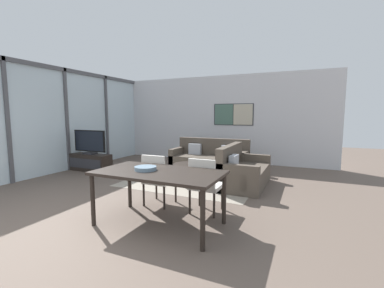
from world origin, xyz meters
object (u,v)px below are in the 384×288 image
(tv_console, at_px, (90,162))
(coffee_table, at_px, (190,169))
(dining_chair_centre, at_px, (205,183))
(television, at_px, (90,142))
(sofa_side, at_px, (241,173))
(dining_chair_left, at_px, (157,177))
(fruit_bowl, at_px, (146,168))
(dining_table, at_px, (159,176))
(sofa_main, at_px, (210,161))

(tv_console, distance_m, coffee_table, 3.03)
(tv_console, distance_m, dining_chair_centre, 4.33)
(television, xyz_separation_m, sofa_side, (4.17, 0.22, -0.51))
(coffee_table, height_order, dining_chair_left, dining_chair_left)
(television, distance_m, fruit_bowl, 4.06)
(dining_table, height_order, dining_chair_left, dining_chair_left)
(tv_console, distance_m, fruit_bowl, 4.10)
(dining_table, bearing_deg, dining_chair_left, 123.42)
(sofa_side, bearing_deg, dining_chair_centre, 175.25)
(sofa_main, height_order, sofa_side, same)
(television, relative_size, coffee_table, 1.33)
(television, xyz_separation_m, dining_chair_left, (3.16, -1.59, -0.30))
(dining_chair_left, bearing_deg, coffee_table, 94.60)
(sofa_main, distance_m, dining_chair_left, 2.94)
(sofa_main, bearing_deg, television, -156.07)
(tv_console, relative_size, sofa_side, 0.77)
(dining_chair_left, relative_size, dining_chair_centre, 1.00)
(sofa_side, distance_m, dining_chair_left, 2.08)
(sofa_side, height_order, dining_chair_left, dining_chair_left)
(tv_console, distance_m, dining_table, 4.25)
(sofa_side, relative_size, dining_chair_left, 1.78)
(sofa_main, distance_m, coffee_table, 1.30)
(television, bearing_deg, coffee_table, 0.74)
(sofa_side, xyz_separation_m, coffee_table, (-1.14, -0.18, 0.03))
(dining_chair_centre, height_order, fruit_bowl, dining_chair_centre)
(sofa_main, distance_m, fruit_bowl, 3.65)
(sofa_main, height_order, coffee_table, sofa_main)
(tv_console, bearing_deg, dining_table, -31.97)
(coffee_table, distance_m, dining_table, 2.38)
(dining_chair_left, bearing_deg, television, 153.29)
(coffee_table, xyz_separation_m, dining_chair_centre, (0.99, -1.63, 0.18))
(tv_console, relative_size, fruit_bowl, 3.92)
(tv_console, bearing_deg, sofa_main, 23.94)
(tv_console, height_order, dining_chair_centre, dining_chair_centre)
(coffee_table, relative_size, dining_chair_centre, 0.91)
(coffee_table, relative_size, fruit_bowl, 2.60)
(sofa_main, xyz_separation_m, dining_chair_left, (0.13, -2.93, 0.21))
(dining_chair_left, bearing_deg, sofa_main, 92.56)
(tv_console, relative_size, coffee_table, 1.51)
(tv_console, bearing_deg, fruit_bowl, -33.68)
(dining_chair_left, distance_m, dining_chair_centre, 0.86)
(sofa_main, height_order, dining_chair_centre, dining_chair_centre)
(sofa_main, bearing_deg, coffee_table, -90.00)
(dining_table, bearing_deg, tv_console, 148.03)
(television, height_order, coffee_table, television)
(sofa_side, xyz_separation_m, dining_chair_centre, (-0.15, -1.81, 0.21))
(fruit_bowl, bearing_deg, sofa_main, 95.64)
(coffee_table, bearing_deg, sofa_side, 9.03)
(coffee_table, distance_m, fruit_bowl, 2.37)
(sofa_side, bearing_deg, dining_table, 166.73)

